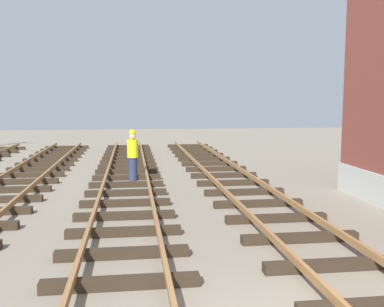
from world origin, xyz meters
name	(u,v)px	position (x,y,z in m)	size (l,w,h in m)	color
track_worker_foreground	(133,155)	(-2.00, 11.57, 0.93)	(0.40, 0.40, 1.87)	#262D4C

